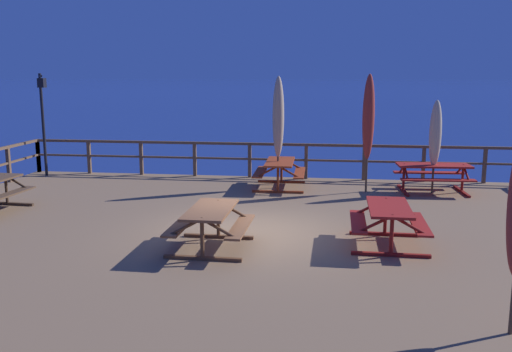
{
  "coord_description": "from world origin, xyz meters",
  "views": [
    {
      "loc": [
        1.57,
        -10.88,
        3.99
      ],
      "look_at": [
        0.0,
        0.92,
        1.77
      ],
      "focal_mm": 38.94,
      "sensor_mm": 36.0,
      "label": 1
    }
  ],
  "objects_px": {
    "picnic_table_back_left": "(211,220)",
    "picnic_table_mid_left": "(389,217)",
    "patio_umbrella_tall_mid_left": "(278,118)",
    "lamp_post_hooked": "(43,109)",
    "picnic_table_back_right": "(433,172)",
    "picnic_table_front_left": "(280,168)",
    "patio_umbrella_tall_back_left": "(435,134)",
    "patio_umbrella_short_front": "(368,118)"
  },
  "relations": [
    {
      "from": "picnic_table_back_left",
      "to": "picnic_table_mid_left",
      "type": "bearing_deg",
      "value": 10.75
    },
    {
      "from": "patio_umbrella_tall_mid_left",
      "to": "lamp_post_hooked",
      "type": "distance_m",
      "value": 7.42
    },
    {
      "from": "patio_umbrella_tall_mid_left",
      "to": "lamp_post_hooked",
      "type": "relative_size",
      "value": 0.98
    },
    {
      "from": "lamp_post_hooked",
      "to": "picnic_table_back_right",
      "type": "bearing_deg",
      "value": -3.84
    },
    {
      "from": "picnic_table_back_left",
      "to": "picnic_table_front_left",
      "type": "height_order",
      "value": "same"
    },
    {
      "from": "lamp_post_hooked",
      "to": "patio_umbrella_tall_back_left",
      "type": "bearing_deg",
      "value": -4.23
    },
    {
      "from": "patio_umbrella_tall_mid_left",
      "to": "patio_umbrella_tall_back_left",
      "type": "bearing_deg",
      "value": -1.0
    },
    {
      "from": "picnic_table_back_right",
      "to": "patio_umbrella_tall_back_left",
      "type": "height_order",
      "value": "patio_umbrella_tall_back_left"
    },
    {
      "from": "picnic_table_mid_left",
      "to": "lamp_post_hooked",
      "type": "distance_m",
      "value": 11.63
    },
    {
      "from": "picnic_table_front_left",
      "to": "picnic_table_mid_left",
      "type": "distance_m",
      "value": 5.67
    },
    {
      "from": "picnic_table_back_left",
      "to": "patio_umbrella_tall_back_left",
      "type": "relative_size",
      "value": 0.68
    },
    {
      "from": "picnic_table_back_left",
      "to": "patio_umbrella_tall_mid_left",
      "type": "bearing_deg",
      "value": 82.78
    },
    {
      "from": "picnic_table_mid_left",
      "to": "patio_umbrella_tall_mid_left",
      "type": "distance_m",
      "value": 5.84
    },
    {
      "from": "picnic_table_mid_left",
      "to": "patio_umbrella_short_front",
      "type": "relative_size",
      "value": 0.52
    },
    {
      "from": "patio_umbrella_tall_back_left",
      "to": "patio_umbrella_short_front",
      "type": "height_order",
      "value": "patio_umbrella_short_front"
    },
    {
      "from": "lamp_post_hooked",
      "to": "patio_umbrella_tall_mid_left",
      "type": "bearing_deg",
      "value": -6.07
    },
    {
      "from": "patio_umbrella_tall_back_left",
      "to": "picnic_table_back_right",
      "type": "bearing_deg",
      "value": 75.16
    },
    {
      "from": "patio_umbrella_tall_back_left",
      "to": "patio_umbrella_tall_mid_left",
      "type": "xyz_separation_m",
      "value": [
        -4.24,
        0.07,
        0.39
      ]
    },
    {
      "from": "picnic_table_back_right",
      "to": "picnic_table_mid_left",
      "type": "height_order",
      "value": "same"
    },
    {
      "from": "picnic_table_back_right",
      "to": "picnic_table_back_left",
      "type": "bearing_deg",
      "value": -131.27
    },
    {
      "from": "picnic_table_back_left",
      "to": "picnic_table_back_right",
      "type": "bearing_deg",
      "value": 48.73
    },
    {
      "from": "picnic_table_back_right",
      "to": "picnic_table_mid_left",
      "type": "bearing_deg",
      "value": -108.55
    },
    {
      "from": "picnic_table_back_right",
      "to": "picnic_table_mid_left",
      "type": "distance_m",
      "value": 5.32
    },
    {
      "from": "patio_umbrella_short_front",
      "to": "patio_umbrella_tall_mid_left",
      "type": "distance_m",
      "value": 2.46
    },
    {
      "from": "picnic_table_front_left",
      "to": "patio_umbrella_tall_back_left",
      "type": "bearing_deg",
      "value": -1.49
    },
    {
      "from": "patio_umbrella_tall_mid_left",
      "to": "lamp_post_hooked",
      "type": "bearing_deg",
      "value": 173.93
    },
    {
      "from": "picnic_table_back_left",
      "to": "picnic_table_mid_left",
      "type": "height_order",
      "value": "same"
    },
    {
      "from": "patio_umbrella_tall_mid_left",
      "to": "patio_umbrella_short_front",
      "type": "bearing_deg",
      "value": -4.66
    },
    {
      "from": "picnic_table_back_right",
      "to": "lamp_post_hooked",
      "type": "xyz_separation_m",
      "value": [
        -11.64,
        0.78,
        1.55
      ]
    },
    {
      "from": "picnic_table_front_left",
      "to": "patio_umbrella_short_front",
      "type": "relative_size",
      "value": 0.57
    },
    {
      "from": "picnic_table_back_left",
      "to": "lamp_post_hooked",
      "type": "relative_size",
      "value": 0.53
    },
    {
      "from": "picnic_table_back_left",
      "to": "patio_umbrella_tall_back_left",
      "type": "bearing_deg",
      "value": 48.46
    },
    {
      "from": "patio_umbrella_short_front",
      "to": "patio_umbrella_tall_mid_left",
      "type": "height_order",
      "value": "patio_umbrella_short_front"
    },
    {
      "from": "picnic_table_front_left",
      "to": "lamp_post_hooked",
      "type": "bearing_deg",
      "value": 174.23
    },
    {
      "from": "picnic_table_back_left",
      "to": "patio_umbrella_tall_mid_left",
      "type": "xyz_separation_m",
      "value": [
        0.72,
        5.67,
        1.44
      ]
    },
    {
      "from": "patio_umbrella_tall_back_left",
      "to": "patio_umbrella_tall_mid_left",
      "type": "distance_m",
      "value": 4.26
    },
    {
      "from": "patio_umbrella_short_front",
      "to": "picnic_table_mid_left",
      "type": "bearing_deg",
      "value": -88.64
    },
    {
      "from": "picnic_table_mid_left",
      "to": "patio_umbrella_tall_mid_left",
      "type": "xyz_separation_m",
      "value": [
        -2.56,
        5.04,
        1.44
      ]
    },
    {
      "from": "picnic_table_mid_left",
      "to": "patio_umbrella_tall_back_left",
      "type": "relative_size",
      "value": 0.67
    },
    {
      "from": "patio_umbrella_tall_back_left",
      "to": "patio_umbrella_short_front",
      "type": "bearing_deg",
      "value": -175.99
    },
    {
      "from": "patio_umbrella_tall_back_left",
      "to": "patio_umbrella_tall_mid_left",
      "type": "height_order",
      "value": "patio_umbrella_tall_mid_left"
    },
    {
      "from": "picnic_table_back_right",
      "to": "picnic_table_back_left",
      "type": "relative_size",
      "value": 1.18
    }
  ]
}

